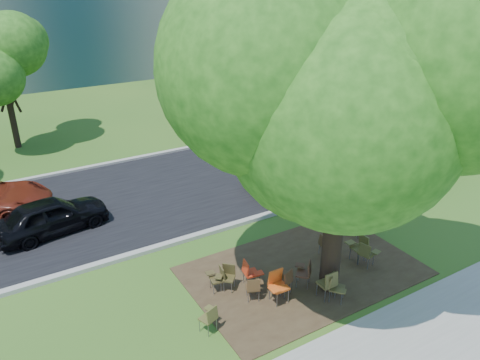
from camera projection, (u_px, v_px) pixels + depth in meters
ground at (267, 273)px, 14.37m from camera, size 160.00×160.00×0.00m
dirt_patch at (303, 271)px, 14.44m from camera, size 7.00×4.50×0.03m
asphalt_road at (175, 189)px, 19.84m from camera, size 80.00×8.00×0.04m
kerb_near at (221, 229)px, 16.69m from camera, size 80.00×0.25×0.14m
kerb_far at (142, 157)px, 23.02m from camera, size 80.00×0.25×0.14m
bg_tree_2 at (2, 66)px, 22.82m from camera, size 4.80×4.80×6.62m
bg_tree_3 at (249, 35)px, 26.99m from camera, size 5.60×5.60×7.84m
bg_tree_4 at (362, 40)px, 30.23m from camera, size 5.00×5.00×6.85m
main_tree at (348, 81)px, 11.23m from camera, size 7.20×7.20×9.68m
school_bus at (376, 140)px, 20.82m from camera, size 11.24×3.53×2.71m
chair_0 at (210, 316)px, 11.85m from camera, size 0.54×0.60×0.79m
chair_1 at (254, 287)px, 12.98m from camera, size 0.63×0.49×0.77m
chair_2 at (285, 279)px, 13.22m from camera, size 0.57×0.64×0.84m
chair_3 at (277, 283)px, 12.91m from camera, size 0.64×0.57×0.97m
chair_4 at (329, 282)px, 13.03m from camera, size 0.62×0.55×0.93m
chair_5 at (335, 286)px, 12.94m from camera, size 0.57×0.72×0.85m
chair_6 at (360, 245)px, 14.78m from camera, size 0.53×0.59×0.91m
chair_7 at (367, 253)px, 14.46m from camera, size 0.61×0.58×0.85m
chair_8 at (218, 276)px, 13.40m from camera, size 0.47×0.57×0.79m
chair_9 at (227, 275)px, 13.45m from camera, size 0.69×0.55×0.81m
chair_10 at (250, 271)px, 13.55m from camera, size 0.50×0.63×0.86m
chair_11 at (305, 271)px, 13.58m from camera, size 0.57×0.72×0.84m
chair_12 at (325, 244)px, 15.00m from camera, size 0.45×0.57×0.77m
chair_13 at (360, 223)px, 16.13m from camera, size 0.57×0.50×0.86m
black_car at (52, 216)px, 16.34m from camera, size 4.04×2.14×1.31m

